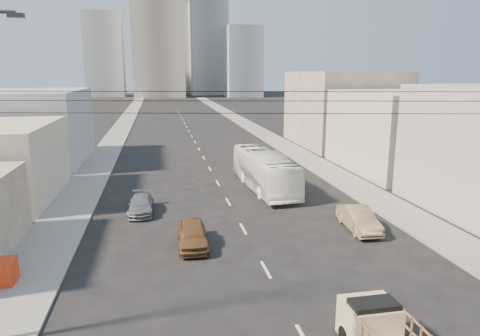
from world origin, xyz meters
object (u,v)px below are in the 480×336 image
object	(u,v)px
sedan_brown	(193,234)
sedan_grey	(141,205)
city_bus	(264,170)
sedan_tan	(359,219)
flatbed_pickup	(385,336)

from	to	relation	value
sedan_brown	sedan_grey	bearing A→B (deg)	116.66
city_bus	sedan_tan	bearing A→B (deg)	-75.00
city_bus	sedan_grey	size ratio (longest dim) A/B	2.80
flatbed_pickup	sedan_grey	distance (m)	20.34
flatbed_pickup	sedan_brown	size ratio (longest dim) A/B	1.04
sedan_grey	flatbed_pickup	bearing A→B (deg)	-62.92
city_bus	sedan_grey	xyz separation A→B (m)	(-10.30, -4.81, -1.03)
flatbed_pickup	sedan_tan	world-z (taller)	flatbed_pickup
sedan_brown	sedan_tan	xyz separation A→B (m)	(10.68, 0.66, 0.00)
sedan_brown	sedan_tan	world-z (taller)	sedan_tan
sedan_tan	city_bus	bearing A→B (deg)	111.59
sedan_brown	sedan_grey	world-z (taller)	sedan_brown
flatbed_pickup	sedan_brown	distance (m)	12.88
city_bus	sedan_grey	bearing A→B (deg)	-157.90
sedan_brown	city_bus	bearing A→B (deg)	59.95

